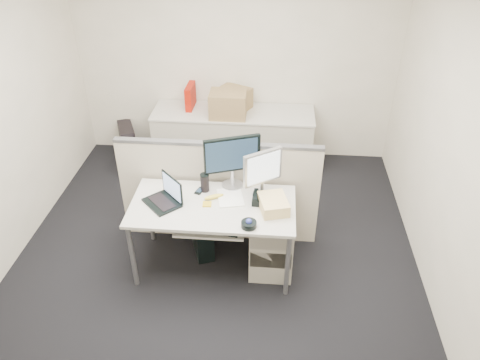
# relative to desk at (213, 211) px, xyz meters

# --- Properties ---
(floor) EXTENTS (4.00, 4.50, 0.01)m
(floor) POSITION_rel_desk_xyz_m (0.00, 0.00, -0.67)
(floor) COLOR black
(floor) RESTS_ON ground
(wall_back) EXTENTS (4.00, 0.02, 2.70)m
(wall_back) POSITION_rel_desk_xyz_m (0.00, 2.25, 0.69)
(wall_back) COLOR silver
(wall_back) RESTS_ON ground
(wall_right) EXTENTS (0.02, 4.50, 2.70)m
(wall_right) POSITION_rel_desk_xyz_m (2.00, 0.00, 0.69)
(wall_right) COLOR silver
(wall_right) RESTS_ON ground
(desk) EXTENTS (1.50, 0.75, 0.73)m
(desk) POSITION_rel_desk_xyz_m (0.00, 0.00, 0.00)
(desk) COLOR silver
(desk) RESTS_ON floor
(keyboard_tray) EXTENTS (0.62, 0.32, 0.02)m
(keyboard_tray) POSITION_rel_desk_xyz_m (0.00, -0.18, -0.04)
(keyboard_tray) COLOR silver
(keyboard_tray) RESTS_ON desk
(drawer_pedestal) EXTENTS (0.40, 0.55, 0.65)m
(drawer_pedestal) POSITION_rel_desk_xyz_m (0.55, 0.05, -0.34)
(drawer_pedestal) COLOR beige
(drawer_pedestal) RESTS_ON floor
(cubicle_partition) EXTENTS (2.00, 0.06, 1.10)m
(cubicle_partition) POSITION_rel_desk_xyz_m (0.00, 0.45, -0.11)
(cubicle_partition) COLOR #BFB19D
(cubicle_partition) RESTS_ON floor
(back_counter) EXTENTS (2.00, 0.60, 0.72)m
(back_counter) POSITION_rel_desk_xyz_m (0.00, 1.93, -0.30)
(back_counter) COLOR beige
(back_counter) RESTS_ON floor
(monitor_main) EXTENTS (0.57, 0.37, 0.53)m
(monitor_main) POSITION_rel_desk_xyz_m (0.15, 0.32, 0.33)
(monitor_main) COLOR black
(monitor_main) RESTS_ON desk
(monitor_small) EXTENTS (0.43, 0.38, 0.47)m
(monitor_small) POSITION_rel_desk_xyz_m (0.44, 0.18, 0.30)
(monitor_small) COLOR #B7B7BC
(monitor_small) RESTS_ON desk
(laptop) EXTENTS (0.40, 0.40, 0.24)m
(laptop) POSITION_rel_desk_xyz_m (-0.46, -0.02, 0.19)
(laptop) COLOR black
(laptop) RESTS_ON desk
(trackball) EXTENTS (0.17, 0.17, 0.05)m
(trackball) POSITION_rel_desk_xyz_m (0.35, -0.28, 0.09)
(trackball) COLOR black
(trackball) RESTS_ON desk
(desk_phone) EXTENTS (0.20, 0.17, 0.06)m
(desk_phone) POSITION_rel_desk_xyz_m (0.46, 0.08, 0.10)
(desk_phone) COLOR black
(desk_phone) RESTS_ON desk
(paper_stack) EXTENTS (0.29, 0.33, 0.01)m
(paper_stack) POSITION_rel_desk_xyz_m (0.15, 0.12, 0.07)
(paper_stack) COLOR white
(paper_stack) RESTS_ON desk
(sticky_pad) EXTENTS (0.09, 0.09, 0.01)m
(sticky_pad) POSITION_rel_desk_xyz_m (-0.05, 0.00, 0.07)
(sticky_pad) COLOR gold
(sticky_pad) RESTS_ON desk
(travel_mug) EXTENTS (0.09, 0.09, 0.17)m
(travel_mug) POSITION_rel_desk_xyz_m (-0.10, 0.22, 0.15)
(travel_mug) COLOR black
(travel_mug) RESTS_ON desk
(banana) EXTENTS (0.19, 0.13, 0.04)m
(banana) POSITION_rel_desk_xyz_m (0.00, 0.10, 0.09)
(banana) COLOR yellow
(banana) RESTS_ON desk
(cellphone) EXTENTS (0.09, 0.12, 0.01)m
(cellphone) POSITION_rel_desk_xyz_m (-0.15, 0.20, 0.07)
(cellphone) COLOR black
(cellphone) RESTS_ON desk
(manila_folders) EXTENTS (0.30, 0.35, 0.11)m
(manila_folders) POSITION_rel_desk_xyz_m (0.55, -0.02, 0.12)
(manila_folders) COLOR #F7E591
(manila_folders) RESTS_ON desk
(keyboard) EXTENTS (0.46, 0.23, 0.02)m
(keyboard) POSITION_rel_desk_xyz_m (0.05, -0.21, -0.02)
(keyboard) COLOR black
(keyboard) RESTS_ON keyboard_tray
(pc_tower_desk) EXTENTS (0.29, 0.45, 0.39)m
(pc_tower_desk) POSITION_rel_desk_xyz_m (-0.15, 0.20, -0.47)
(pc_tower_desk) COLOR black
(pc_tower_desk) RESTS_ON floor
(pc_tower_spare_dark) EXTENTS (0.35, 0.49, 0.42)m
(pc_tower_spare_dark) POSITION_rel_desk_xyz_m (-1.45, 2.03, -0.45)
(pc_tower_spare_dark) COLOR black
(pc_tower_spare_dark) RESTS_ON floor
(pc_tower_spare_silver) EXTENTS (0.26, 0.43, 0.37)m
(pc_tower_spare_silver) POSITION_rel_desk_xyz_m (-1.30, 1.63, -0.48)
(pc_tower_spare_silver) COLOR #B7B7BC
(pc_tower_spare_silver) RESTS_ON floor
(cardboard_box_left) EXTENTS (0.44, 0.33, 0.33)m
(cardboard_box_left) POSITION_rel_desk_xyz_m (-0.05, 1.81, 0.22)
(cardboard_box_left) COLOR #92744E
(cardboard_box_left) RESTS_ON back_counter
(cardboard_box_right) EXTENTS (0.48, 0.44, 0.28)m
(cardboard_box_right) POSITION_rel_desk_xyz_m (0.00, 2.05, 0.19)
(cardboard_box_right) COLOR #92744E
(cardboard_box_right) RESTS_ON back_counter
(red_binder) EXTENTS (0.09, 0.34, 0.31)m
(red_binder) POSITION_rel_desk_xyz_m (-0.55, 2.03, 0.21)
(red_binder) COLOR #A91507
(red_binder) RESTS_ON back_counter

